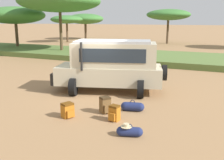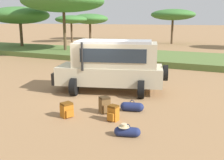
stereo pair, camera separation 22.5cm
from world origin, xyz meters
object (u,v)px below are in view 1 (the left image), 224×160
backpack_cluster_center (105,105)px  duffel_bag_low_black_case (129,131)px  backpack_beside_front_wheel (114,113)px  backpack_near_rear_wheel (68,110)px  safari_vehicle (111,65)px  acacia_tree_right_mid (60,1)px  acacia_tree_left_mid (67,19)px  acacia_tree_far_right (168,15)px  duffel_bag_soft_canvas (133,107)px  acacia_tree_far_left (85,19)px  acacia_tree_centre_back (15,15)px

backpack_cluster_center → duffel_bag_low_black_case: bearing=-44.9°
backpack_beside_front_wheel → backpack_near_rear_wheel: 1.68m
safari_vehicle → backpack_near_rear_wheel: 3.94m
backpack_cluster_center → acacia_tree_right_mid: size_ratio=0.08×
backpack_cluster_center → acacia_tree_left_mid: (-18.67, 25.60, 3.07)m
backpack_beside_front_wheel → acacia_tree_far_right: bearing=99.2°
acacia_tree_right_mid → acacia_tree_far_right: bearing=66.9°
backpack_cluster_center → acacia_tree_left_mid: acacia_tree_left_mid is taller
duffel_bag_soft_canvas → acacia_tree_far_right: (-5.08, 28.67, 3.84)m
acacia_tree_far_right → acacia_tree_far_left: bearing=169.2°
backpack_cluster_center → acacia_tree_far_right: size_ratio=0.10×
acacia_tree_far_left → backpack_beside_front_wheel: bearing=-58.8°
safari_vehicle → backpack_cluster_center: (1.04, -2.85, -1.00)m
safari_vehicle → acacia_tree_far_right: size_ratio=0.89×
duffel_bag_soft_canvas → acacia_tree_right_mid: bearing=133.5°
acacia_tree_centre_back → acacia_tree_right_mid: acacia_tree_right_mid is taller
safari_vehicle → duffel_bag_soft_canvas: 3.14m
safari_vehicle → acacia_tree_far_right: 26.75m
backpack_beside_front_wheel → backpack_cluster_center: bearing=137.2°
backpack_near_rear_wheel → duffel_bag_soft_canvas: 2.44m
duffel_bag_low_black_case → backpack_cluster_center: bearing=135.1°
duffel_bag_low_black_case → acacia_tree_centre_back: 25.27m
acacia_tree_far_left → acacia_tree_centre_back: (1.37, -17.78, 0.36)m
acacia_tree_centre_back → acacia_tree_far_right: 20.20m
duffel_bag_soft_canvas → acacia_tree_centre_back: acacia_tree_centre_back is taller
safari_vehicle → backpack_near_rear_wheel: (0.02, -3.80, -1.04)m
duffel_bag_low_black_case → acacia_tree_far_left: 39.63m
backpack_beside_front_wheel → duffel_bag_low_black_case: backpack_beside_front_wheel is taller
safari_vehicle → acacia_tree_right_mid: acacia_tree_right_mid is taller
acacia_tree_far_left → acacia_tree_centre_back: size_ratio=0.96×
backpack_cluster_center → duffel_bag_soft_canvas: backpack_cluster_center is taller
backpack_beside_front_wheel → backpack_near_rear_wheel: backpack_beside_front_wheel is taller
acacia_tree_far_left → acacia_tree_far_right: size_ratio=1.03×
backpack_cluster_center → acacia_tree_right_mid: (-11.09, 13.19, 4.74)m
backpack_cluster_center → acacia_tree_far_left: 37.55m
duffel_bag_soft_canvas → acacia_tree_far_right: bearing=100.1°
duffel_bag_soft_canvas → acacia_tree_centre_back: (-18.68, 13.72, 3.65)m
backpack_near_rear_wheel → acacia_tree_right_mid: acacia_tree_right_mid is taller
backpack_beside_front_wheel → backpack_cluster_center: (-0.62, 0.57, 0.03)m
duffel_bag_soft_canvas → acacia_tree_centre_back: bearing=143.7°
backpack_cluster_center → acacia_tree_far_left: bearing=120.9°
duffel_bag_low_black_case → acacia_tree_far_right: size_ratio=0.13×
safari_vehicle → acacia_tree_far_left: (-18.16, 29.27, 2.16)m
acacia_tree_left_mid → acacia_tree_right_mid: size_ratio=0.64×
backpack_beside_front_wheel → acacia_tree_left_mid: 32.66m
duffel_bag_soft_canvas → backpack_beside_front_wheel: bearing=-101.2°
duffel_bag_soft_canvas → acacia_tree_right_mid: 18.01m
duffel_bag_soft_canvas → acacia_tree_far_left: (-20.05, 31.51, 3.29)m
acacia_tree_far_left → acacia_tree_left_mid: size_ratio=1.23×
backpack_beside_front_wheel → acacia_tree_far_right: (-4.85, 29.85, 3.74)m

